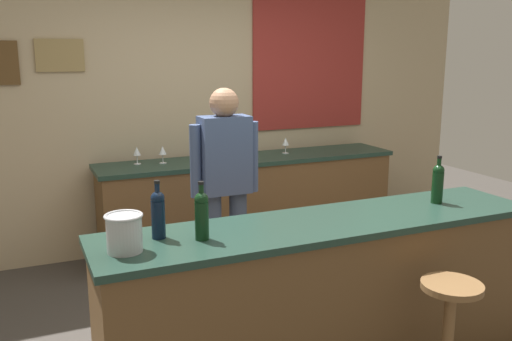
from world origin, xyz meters
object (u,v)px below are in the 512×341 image
Objects in this scene: wine_bottle_c at (438,182)px; ice_bucket at (124,232)px; wine_glass_c at (232,148)px; bar_stool at (449,322)px; wine_glass_d at (286,142)px; wine_glass_a at (137,152)px; wine_glass_b at (163,151)px; wine_bottle_a at (158,213)px; wine_bottle_b at (202,214)px; bartender at (225,182)px.

ice_bucket is (-1.99, -0.08, -0.04)m from wine_bottle_c.
ice_bucket is 2.46m from wine_glass_c.
wine_glass_d is (0.36, 2.65, 0.55)m from bar_stool.
wine_bottle_c is 1.99m from ice_bucket.
wine_glass_a is (-1.08, 2.70, 0.55)m from bar_stool.
wine_glass_a is at bearing 111.73° from bar_stool.
wine_glass_d reaches higher than bar_stool.
wine_glass_b is at bearing 121.43° from wine_bottle_c.
wine_glass_b and wine_glass_d have the same top height.
wine_glass_d is (1.95, 2.14, -0.01)m from ice_bucket.
wine_glass_b is 0.63m from wine_glass_c.
bar_stool is 2.22× the size of wine_bottle_a.
wine_glass_b is (-0.86, 2.65, 0.55)m from bar_stool.
ice_bucket is 2.26m from wine_glass_b.
wine_bottle_c is (1.59, 0.06, 0.00)m from wine_bottle_b.
wine_glass_b is at bearing 100.47° from bartender.
wine_bottle_c is at bearing -1.53° from wine_bottle_a.
wine_bottle_c is (1.79, -0.05, 0.00)m from wine_bottle_a.
wine_bottle_b is 0.40m from ice_bucket.
wine_bottle_b is 1.97× the size of wine_glass_c.
bar_stool is 2.22× the size of wine_bottle_c.
ice_bucket is 1.21× the size of wine_glass_c.
wine_bottle_b is 1.97× the size of wine_glass_d.
ice_bucket is at bearing -177.29° from wine_bottle_b.
wine_glass_c is 0.60m from wine_glass_d.
ice_bucket is (-0.20, -0.13, -0.04)m from wine_bottle_a.
wine_glass_b reaches higher than bar_stool.
wine_glass_b is (0.33, 2.12, -0.05)m from wine_bottle_b.
bar_stool is 0.93m from wine_bottle_c.
wine_glass_b is at bearing 71.23° from ice_bucket.
wine_bottle_c is 1.97× the size of wine_glass_b.
ice_bucket is 2.89m from wine_glass_d.
ice_bucket reaches higher than bar_stool.
wine_bottle_b is 1.59m from wine_bottle_c.
wine_glass_c is at bearing -7.82° from wine_glass_b.
wine_bottle_a is at bearing -130.97° from wine_glass_d.
wine_bottle_b is at bearing 156.07° from bar_stool.
bar_stool is at bearing -68.27° from wine_glass_a.
wine_bottle_a is 0.23m from wine_bottle_b.
wine_bottle_a is 2.67m from wine_glass_d.
wine_glass_b is 1.22m from wine_glass_d.
wine_bottle_c is at bearing -43.43° from bartender.
wine_glass_a is at bearing 86.97° from wine_bottle_b.
bartender is 8.61× the size of ice_bucket.
bartender is at bearing 136.57° from wine_bottle_c.
wine_bottle_b reaches higher than wine_glass_c.
wine_glass_c is (1.15, 1.93, -0.05)m from wine_bottle_a.
bartender is at bearing -79.53° from wine_glass_b.
ice_bucket reaches higher than wine_glass_a.
wine_glass_c is (0.43, 0.97, 0.07)m from bartender.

